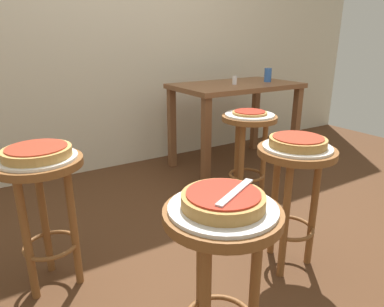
% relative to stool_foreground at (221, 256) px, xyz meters
% --- Properties ---
extents(ground_plane, '(6.00, 6.00, 0.00)m').
position_rel_stool_foreground_xyz_m(ground_plane, '(0.49, 0.61, -0.48)').
color(ground_plane, '#4C2D19').
extents(stool_foreground, '(0.37, 0.37, 0.64)m').
position_rel_stool_foreground_xyz_m(stool_foreground, '(0.00, 0.00, 0.00)').
color(stool_foreground, brown).
rests_on(stool_foreground, ground_plane).
extents(serving_plate_foreground, '(0.34, 0.34, 0.01)m').
position_rel_stool_foreground_xyz_m(serving_plate_foreground, '(-0.00, 0.00, 0.17)').
color(serving_plate_foreground, silver).
rests_on(serving_plate_foreground, stool_foreground).
extents(pizza_foreground, '(0.26, 0.26, 0.05)m').
position_rel_stool_foreground_xyz_m(pizza_foreground, '(-0.00, 0.00, 0.20)').
color(pizza_foreground, '#B78442').
rests_on(pizza_foreground, serving_plate_foreground).
extents(stool_middle, '(0.37, 0.37, 0.64)m').
position_rel_stool_foreground_xyz_m(stool_middle, '(0.67, 0.31, 0.00)').
color(stool_middle, brown).
rests_on(stool_middle, ground_plane).
extents(serving_plate_middle, '(0.33, 0.33, 0.01)m').
position_rel_stool_foreground_xyz_m(serving_plate_middle, '(0.67, 0.31, 0.17)').
color(serving_plate_middle, white).
rests_on(serving_plate_middle, stool_middle).
extents(pizza_middle, '(0.27, 0.27, 0.05)m').
position_rel_stool_foreground_xyz_m(pizza_middle, '(0.67, 0.31, 0.20)').
color(pizza_middle, '#B78442').
rests_on(pizza_middle, serving_plate_middle).
extents(stool_leftside, '(0.37, 0.37, 0.64)m').
position_rel_stool_foreground_xyz_m(stool_leftside, '(-0.40, 0.80, 0.00)').
color(stool_leftside, brown).
rests_on(stool_leftside, ground_plane).
extents(serving_plate_leftside, '(0.33, 0.33, 0.01)m').
position_rel_stool_foreground_xyz_m(serving_plate_leftside, '(-0.40, 0.80, 0.17)').
color(serving_plate_leftside, white).
rests_on(serving_plate_leftside, stool_leftside).
extents(pizza_leftside, '(0.29, 0.29, 0.05)m').
position_rel_stool_foreground_xyz_m(pizza_leftside, '(-0.40, 0.80, 0.20)').
color(pizza_leftside, tan).
rests_on(pizza_leftside, serving_plate_leftside).
extents(stool_rear, '(0.37, 0.37, 0.64)m').
position_rel_stool_foreground_xyz_m(stool_rear, '(0.96, 0.99, 0.00)').
color(stool_rear, brown).
rests_on(stool_rear, ground_plane).
extents(serving_plate_rear, '(0.33, 0.33, 0.01)m').
position_rel_stool_foreground_xyz_m(serving_plate_rear, '(0.96, 0.99, 0.17)').
color(serving_plate_rear, white).
rests_on(serving_plate_rear, stool_rear).
extents(pizza_rear, '(0.23, 0.23, 0.02)m').
position_rel_stool_foreground_xyz_m(pizza_rear, '(0.96, 0.99, 0.19)').
color(pizza_rear, '#B78442').
rests_on(pizza_rear, serving_plate_rear).
extents(dining_table, '(1.10, 0.65, 0.76)m').
position_rel_stool_foreground_xyz_m(dining_table, '(1.38, 1.66, 0.16)').
color(dining_table, brown).
rests_on(dining_table, ground_plane).
extents(cup_near_edge, '(0.06, 0.06, 0.12)m').
position_rel_stool_foreground_xyz_m(cup_near_edge, '(1.70, 1.60, 0.35)').
color(cup_near_edge, '#3360B2').
rests_on(cup_near_edge, dining_table).
extents(condiment_shaker, '(0.04, 0.04, 0.07)m').
position_rel_stool_foreground_xyz_m(condiment_shaker, '(1.32, 1.61, 0.32)').
color(condiment_shaker, white).
rests_on(condiment_shaker, dining_table).
extents(pizza_server_knife, '(0.21, 0.12, 0.01)m').
position_rel_stool_foreground_xyz_m(pizza_server_knife, '(0.03, -0.02, 0.23)').
color(pizza_server_knife, silver).
rests_on(pizza_server_knife, pizza_foreground).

